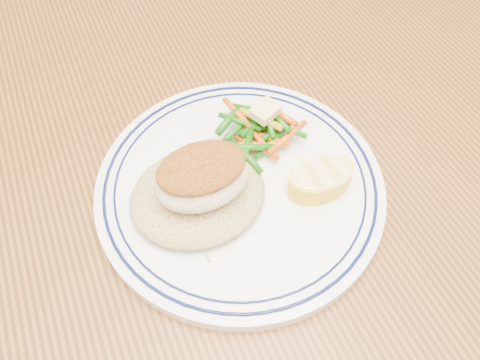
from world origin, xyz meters
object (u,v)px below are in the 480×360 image
at_px(plate, 240,186).
at_px(lemon_wedge, 320,178).
at_px(dining_table, 205,221).
at_px(fish_fillet, 202,177).
at_px(rice_pilaf, 198,193).
at_px(vegetable_pile, 258,130).

relative_size(plate, lemon_wedge, 4.25).
relative_size(dining_table, lemon_wedge, 22.06).
relative_size(dining_table, fish_fillet, 17.02).
bearing_deg(dining_table, rice_pilaf, -110.34).
xyz_separation_m(rice_pilaf, vegetable_pile, (0.09, 0.05, 0.00)).
xyz_separation_m(dining_table, fish_fillet, (-0.01, -0.04, 0.15)).
xyz_separation_m(plate, vegetable_pile, (0.04, 0.04, 0.02)).
bearing_deg(lemon_wedge, fish_fillet, 165.01).
distance_m(rice_pilaf, lemon_wedge, 0.12).
bearing_deg(plate, vegetable_pile, 47.75).
relative_size(plate, rice_pilaf, 2.19).
relative_size(plate, fish_fillet, 3.28).
bearing_deg(vegetable_pile, plate, -132.25).
relative_size(rice_pilaf, vegetable_pile, 1.29).
bearing_deg(dining_table, plate, -50.14).
height_order(fish_fillet, vegetable_pile, fish_fillet).
distance_m(rice_pilaf, fish_fillet, 0.03).
xyz_separation_m(dining_table, lemon_wedge, (0.10, -0.07, 0.13)).
distance_m(plate, fish_fillet, 0.06).
bearing_deg(fish_fillet, dining_table, 77.76).
distance_m(fish_fillet, lemon_wedge, 0.12).
height_order(rice_pilaf, vegetable_pile, vegetable_pile).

